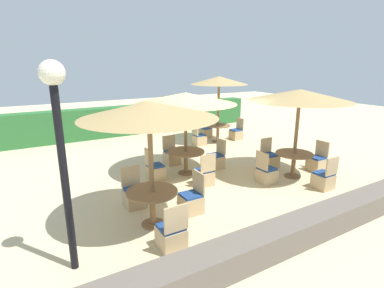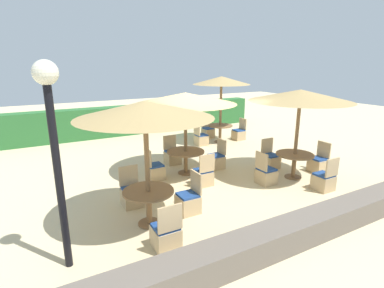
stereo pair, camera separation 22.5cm
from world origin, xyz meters
The scene contains 26 objects.
ground_plane centered at (0.00, 0.00, 0.00)m, with size 40.00×40.00×0.00m, color beige.
hedge_row centered at (0.00, 6.55, 0.67)m, with size 13.00×0.70×1.34m, color #2D6B33.
stone_border centered at (0.00, -3.63, 0.24)m, with size 10.00×0.56×0.49m, color #6B6056.
lamp_post centered at (-3.93, -2.26, 2.35)m, with size 0.36×0.36×3.32m.
parasol_center centered at (-0.21, 0.61, 2.28)m, with size 2.96×2.96×2.45m.
round_table_center centered at (-0.21, 0.61, 0.57)m, with size 1.13×1.13×0.71m.
patio_chair_center_north centered at (-0.17, 1.64, 0.26)m, with size 0.46×0.46×0.93m.
patio_chair_center_east centered at (0.87, 0.56, 0.26)m, with size 0.46×0.46×0.93m.
patio_chair_center_south centered at (-0.22, -0.43, 0.26)m, with size 0.46×0.46×0.93m.
patio_chair_center_west centered at (-1.22, 0.62, 0.26)m, with size 0.46×0.46×0.93m.
parasol_front_right centered at (2.38, -1.24, 2.40)m, with size 2.81×2.81×2.57m.
round_table_front_right centered at (2.38, -1.24, 0.58)m, with size 1.07×1.07×0.73m.
patio_chair_front_right_west centered at (1.35, -1.19, 0.26)m, with size 0.46×0.46×0.93m.
patio_chair_front_right_north centered at (2.39, -0.27, 0.26)m, with size 0.46×0.46×0.93m.
patio_chair_front_right_east centered at (3.43, -1.25, 0.26)m, with size 0.46×0.46×0.93m.
patio_chair_front_right_south centered at (2.40, -2.27, 0.26)m, with size 0.46×0.46×0.93m.
parasol_back_right centered at (2.80, 3.19, 2.56)m, with size 2.34×2.34×2.74m.
round_table_back_right centered at (2.80, 3.19, 0.57)m, with size 1.03×1.03×0.74m.
patio_chair_back_right_west centered at (1.84, 3.17, 0.26)m, with size 0.46×0.46×0.93m.
patio_chair_back_right_east centered at (3.76, 3.14, 0.26)m, with size 0.46×0.46×0.93m.
patio_chair_back_right_north centered at (2.79, 4.15, 0.26)m, with size 0.46×0.46×0.93m.
parasol_front_left centered at (-2.28, -1.66, 2.41)m, with size 2.66×2.66×2.58m.
round_table_front_left centered at (-2.28, -1.66, 0.59)m, with size 1.05×1.05×0.76m.
patio_chair_front_left_north centered at (-2.32, -0.66, 0.26)m, with size 0.46×0.46×0.93m.
patio_chair_front_left_south centered at (-2.31, -2.60, 0.26)m, with size 0.46×0.46×0.93m.
patio_chair_front_left_east centered at (-1.31, -1.61, 0.26)m, with size 0.46×0.46×0.93m.
Camera 1 is at (-4.42, -6.90, 3.27)m, focal length 28.00 mm.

